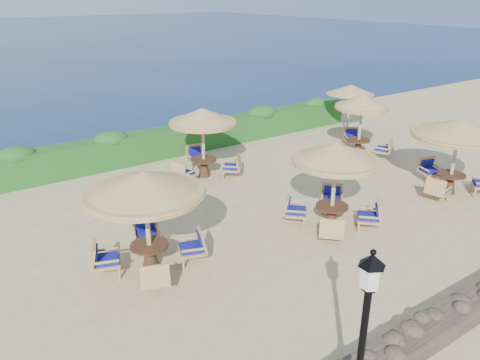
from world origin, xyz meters
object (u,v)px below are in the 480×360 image
cafe_set_1 (335,172)px  cafe_set_4 (361,115)px  extra_parasol (351,90)px  cafe_set_3 (203,130)px  lamp_post (360,357)px  cafe_set_2 (458,139)px  cafe_set_0 (146,203)px

cafe_set_1 → cafe_set_4: (5.69, 4.10, 0.00)m
extra_parasol → cafe_set_3: size_ratio=0.89×
lamp_post → cafe_set_2: (10.03, 4.77, 0.42)m
cafe_set_0 → cafe_set_1: same height
extra_parasol → cafe_set_1: bearing=-139.3°
lamp_post → cafe_set_2: bearing=25.4°
cafe_set_0 → cafe_set_2: 10.75m
cafe_set_2 → cafe_set_4: same height
extra_parasol → cafe_set_4: bearing=-128.9°
extra_parasol → cafe_set_0: 14.42m
cafe_set_2 → cafe_set_4: size_ratio=1.12×
cafe_set_1 → cafe_set_2: 5.26m
extra_parasol → cafe_set_1: 10.30m
extra_parasol → cafe_set_3: (-8.82, -0.98, -0.34)m
cafe_set_4 → cafe_set_3: bearing=166.3°
cafe_set_4 → lamp_post: bearing=-138.2°
lamp_post → cafe_set_1: 7.14m
cafe_set_4 → cafe_set_2: bearing=-95.6°
extra_parasol → cafe_set_2: bearing=-109.6°
extra_parasol → cafe_set_4: size_ratio=0.87×
cafe_set_3 → cafe_set_4: (6.71, -1.63, -0.07)m
lamp_post → cafe_set_0: bearing=95.7°
extra_parasol → cafe_set_3: bearing=-173.6°
cafe_set_2 → cafe_set_1: bearing=174.4°
extra_parasol → cafe_set_0: size_ratio=0.82×
cafe_set_3 → cafe_set_4: same height
cafe_set_2 → cafe_set_3: same height
lamp_post → cafe_set_4: bearing=41.8°
cafe_set_0 → cafe_set_4: 11.54m
lamp_post → cafe_set_4: (10.48, 9.38, 0.21)m
lamp_post → extra_parasol: lamp_post is taller
cafe_set_1 → extra_parasol: bearing=40.7°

